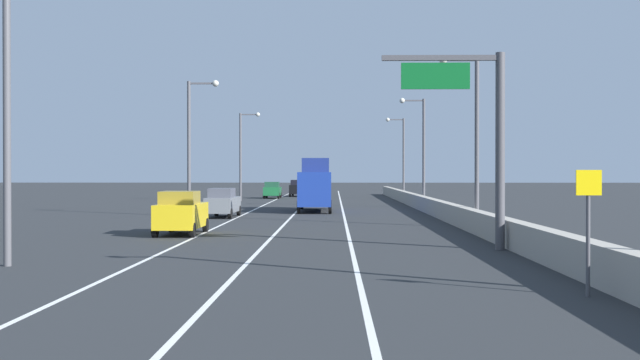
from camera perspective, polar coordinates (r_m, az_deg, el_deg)
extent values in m
plane|color=#26282B|center=(70.37, 0.35, -1.85)|extent=(320.00, 320.00, 0.00)
cube|color=silver|center=(61.70, -4.86, -2.19)|extent=(0.16, 130.00, 0.00)
cube|color=silver|center=(61.44, -1.61, -2.20)|extent=(0.16, 130.00, 0.00)
cube|color=silver|center=(61.38, 1.65, -2.20)|extent=(0.16, 130.00, 0.00)
cube|color=#9E998E|center=(46.88, 9.51, -2.39)|extent=(0.60, 120.00, 1.10)
cylinder|color=#47474C|center=(30.64, 12.93, 2.05)|extent=(0.36, 0.36, 7.50)
cube|color=#47474C|center=(30.56, 8.76, 8.74)|extent=(4.50, 0.20, 0.20)
cube|color=#0C5923|center=(30.32, 8.36, 7.47)|extent=(2.60, 0.10, 1.00)
cylinder|color=#4C4C51|center=(19.71, 18.85, -4.54)|extent=(0.10, 0.10, 2.40)
cube|color=yellow|center=(19.60, 18.90, -0.18)|extent=(0.60, 0.04, 0.60)
cylinder|color=#4C4C51|center=(42.71, 11.30, 2.68)|extent=(0.24, 0.24, 9.09)
cube|color=#4C4C51|center=(42.95, 10.12, 8.56)|extent=(1.80, 0.12, 0.12)
sphere|color=beige|center=(42.82, 8.92, 8.59)|extent=(0.44, 0.44, 0.44)
cylinder|color=#4C4C51|center=(66.00, 7.53, 1.93)|extent=(0.24, 0.24, 9.09)
cube|color=#4C4C51|center=(66.16, 6.76, 5.74)|extent=(1.80, 0.12, 0.12)
sphere|color=beige|center=(66.08, 5.98, 5.74)|extent=(0.44, 0.44, 0.44)
cylinder|color=#4C4C51|center=(89.48, 6.08, 1.56)|extent=(0.24, 0.24, 9.09)
cube|color=#4C4C51|center=(89.59, 5.51, 4.38)|extent=(1.80, 0.12, 0.12)
sphere|color=beige|center=(89.52, 4.93, 4.38)|extent=(0.44, 0.44, 0.44)
cylinder|color=#4C4C51|center=(26.55, -21.74, 3.97)|extent=(0.24, 0.24, 9.09)
cylinder|color=#4C4C51|center=(53.63, -9.48, 2.25)|extent=(0.24, 0.24, 9.09)
cube|color=#4C4C51|center=(53.79, -8.54, 6.94)|extent=(1.80, 0.12, 0.12)
sphere|color=beige|center=(53.65, -7.58, 6.95)|extent=(0.44, 0.44, 0.44)
cylinder|color=#4C4C51|center=(81.57, -5.79, 1.66)|extent=(0.24, 0.24, 9.09)
cube|color=#4C4C51|center=(81.67, -5.16, 4.75)|extent=(1.80, 0.12, 0.12)
sphere|color=beige|center=(81.58, -4.53, 4.75)|extent=(0.44, 0.44, 0.44)
cube|color=#196033|center=(90.05, -3.47, -0.82)|extent=(1.82, 4.02, 0.94)
cube|color=#1C4633|center=(89.63, -3.49, -0.33)|extent=(1.58, 1.82, 0.60)
cylinder|color=black|center=(91.68, -3.89, -1.09)|extent=(0.23, 0.68, 0.68)
cylinder|color=black|center=(91.54, -2.88, -1.09)|extent=(0.23, 0.68, 0.68)
cylinder|color=black|center=(88.59, -4.08, -1.14)|extent=(0.23, 0.68, 0.68)
cylinder|color=black|center=(88.44, -3.03, -1.14)|extent=(0.23, 0.68, 0.68)
cube|color=gold|center=(37.83, -10.01, -2.55)|extent=(1.88, 4.43, 1.13)
cube|color=olive|center=(37.36, -10.15, -1.27)|extent=(1.64, 2.00, 0.60)
cylinder|color=black|center=(39.76, -10.71, -3.22)|extent=(0.22, 0.68, 0.68)
cylinder|color=black|center=(39.44, -8.30, -3.24)|extent=(0.22, 0.68, 0.68)
cylinder|color=black|center=(36.33, -11.87, -3.57)|extent=(0.22, 0.68, 0.68)
cylinder|color=black|center=(35.98, -9.23, -3.61)|extent=(0.22, 0.68, 0.68)
cube|color=black|center=(96.85, -1.58, -0.67)|extent=(2.07, 4.86, 1.10)
cube|color=black|center=(96.36, -1.60, -0.17)|extent=(1.75, 2.22, 0.60)
cylinder|color=black|center=(98.88, -1.98, -0.97)|extent=(0.24, 0.69, 0.68)
cylinder|color=black|center=(98.74, -0.98, -0.97)|extent=(0.24, 0.69, 0.68)
cylinder|color=black|center=(95.00, -2.19, -1.03)|extent=(0.24, 0.69, 0.68)
cylinder|color=black|center=(94.86, -1.15, -1.03)|extent=(0.24, 0.69, 0.68)
cube|color=slate|center=(52.20, -7.05, -1.78)|extent=(1.84, 4.66, 0.97)
cube|color=#4D505A|center=(51.72, -7.14, -0.93)|extent=(1.56, 2.12, 0.60)
cylinder|color=black|center=(54.18, -7.52, -2.21)|extent=(0.24, 0.69, 0.68)
cylinder|color=black|center=(53.92, -5.91, -2.22)|extent=(0.24, 0.69, 0.68)
cylinder|color=black|center=(50.53, -8.27, -2.41)|extent=(0.24, 0.69, 0.68)
cylinder|color=black|center=(50.26, -6.54, -2.43)|extent=(0.24, 0.69, 0.68)
cube|color=navy|center=(59.66, -0.36, -0.61)|extent=(2.47, 8.82, 2.47)
cube|color=navy|center=(61.58, -0.33, 1.08)|extent=(2.13, 1.95, 1.10)
cylinder|color=black|center=(63.42, -1.31, -1.66)|extent=(0.23, 1.00, 1.00)
cylinder|color=black|center=(63.39, 0.71, -1.66)|extent=(0.23, 1.00, 1.00)
cylinder|color=black|center=(56.03, -1.56, -1.95)|extent=(0.23, 1.00, 1.00)
cylinder|color=black|center=(55.99, 0.73, -1.96)|extent=(0.23, 1.00, 1.00)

